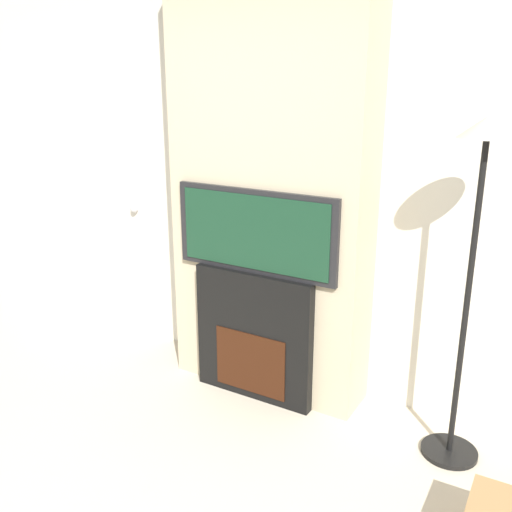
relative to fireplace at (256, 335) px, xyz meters
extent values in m
cube|color=silver|center=(0.00, 0.36, 0.95)|extent=(6.00, 0.06, 2.70)
cube|color=#BCAD8E|center=(0.00, 0.17, 0.95)|extent=(1.23, 0.33, 2.70)
cube|color=black|center=(0.00, 0.00, 0.00)|extent=(0.78, 0.14, 0.81)
cube|color=#33160A|center=(0.00, -0.07, -0.16)|extent=(0.48, 0.01, 0.39)
cube|color=black|center=(0.00, 0.00, 0.66)|extent=(1.04, 0.06, 0.50)
cube|color=#143823|center=(0.00, -0.03, 0.66)|extent=(0.96, 0.01, 0.44)
cylinder|color=black|center=(1.20, 0.00, -0.39)|extent=(0.29, 0.29, 0.03)
cylinder|color=black|center=(1.20, 0.00, 0.44)|extent=(0.03, 0.03, 1.63)
cone|color=#B7B2A3|center=(1.20, 0.00, 1.30)|extent=(0.27, 0.27, 0.10)
cube|color=silver|center=(-1.48, 0.31, 0.65)|extent=(0.86, 0.04, 2.10)
sphere|color=silver|center=(-1.18, 0.27, 0.60)|extent=(0.06, 0.06, 0.06)
camera|label=1|loc=(1.62, -2.74, 1.52)|focal=40.00mm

